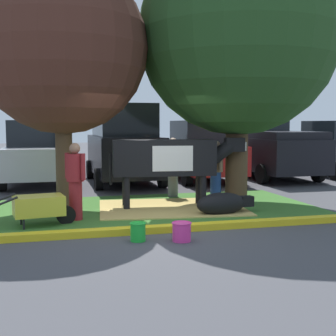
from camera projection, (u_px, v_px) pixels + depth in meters
name	position (u px, v px, depth m)	size (l,w,h in m)	color
ground_plane	(157.00, 228.00, 8.58)	(80.00, 80.00, 0.00)	#424247
grass_island	(158.00, 209.00, 10.49)	(7.14, 4.10, 0.02)	#386B28
curb_yellow	(187.00, 227.00, 8.37)	(8.34, 0.24, 0.12)	yellow
hay_bedding	(171.00, 208.00, 10.51)	(3.20, 2.40, 0.04)	tan
shade_tree_left	(62.00, 48.00, 10.06)	(3.73, 3.73, 5.42)	#4C3823
shade_tree_right	(238.00, 35.00, 10.94)	(4.73, 4.73, 6.37)	#4C3823
cow_holstein	(169.00, 158.00, 10.58)	(3.13, 0.95, 1.59)	black
calf_lying	(223.00, 204.00, 9.80)	(1.32, 0.58, 0.48)	black
person_handler	(216.00, 170.00, 11.18)	(0.34, 0.53, 1.51)	#23478C
person_visitor_near	(75.00, 179.00, 9.17)	(0.37, 0.43, 1.54)	maroon
person_visitor_far	(173.00, 166.00, 12.14)	(0.50, 0.34, 1.55)	slate
wheelbarrow	(40.00, 206.00, 8.67)	(1.62, 0.74, 0.63)	gold
bucket_green	(138.00, 231.00, 7.61)	(0.27, 0.27, 0.31)	green
bucket_pink	(182.00, 231.00, 7.61)	(0.33, 0.33, 0.31)	#EA3893
sedan_silver	(36.00, 153.00, 14.78)	(2.05, 4.42, 2.02)	silver
suv_black	(123.00, 144.00, 15.05)	(2.15, 4.62, 2.52)	black
sedan_red	(200.00, 151.00, 15.91)	(2.05, 4.42, 2.02)	red
pickup_truck_black	(265.00, 146.00, 16.80)	(2.26, 5.42, 2.42)	black
hatchback_white	(335.00, 149.00, 17.29)	(2.05, 4.42, 2.02)	silver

